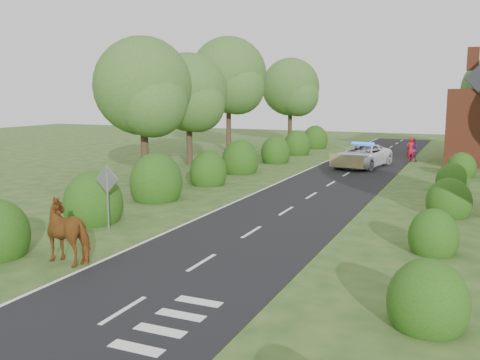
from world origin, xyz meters
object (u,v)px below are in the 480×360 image
at_px(cow, 72,236).
at_px(pedestrian_red, 411,149).
at_px(road_sign, 107,188).
at_px(pedestrian_purple, 412,150).
at_px(police_van, 362,156).

distance_m(cow, pedestrian_red, 30.91).
bearing_deg(cow, pedestrian_red, 171.14).
bearing_deg(road_sign, pedestrian_red, 73.35).
height_order(pedestrian_red, pedestrian_purple, pedestrian_red).
height_order(road_sign, pedestrian_red, road_sign).
bearing_deg(road_sign, pedestrian_purple, 73.30).
xyz_separation_m(road_sign, pedestrian_red, (8.00, 26.75, -0.72)).
xyz_separation_m(cow, pedestrian_purple, (6.87, 30.39, 0.09)).
bearing_deg(pedestrian_red, pedestrian_purple, -138.21).
xyz_separation_m(road_sign, cow, (1.23, -3.40, -0.85)).
distance_m(police_van, pedestrian_purple, 5.70).
height_order(road_sign, police_van, road_sign).
relative_size(cow, police_van, 0.36).
relative_size(road_sign, police_van, 0.40).
xyz_separation_m(police_van, pedestrian_red, (2.77, 4.69, 0.12)).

